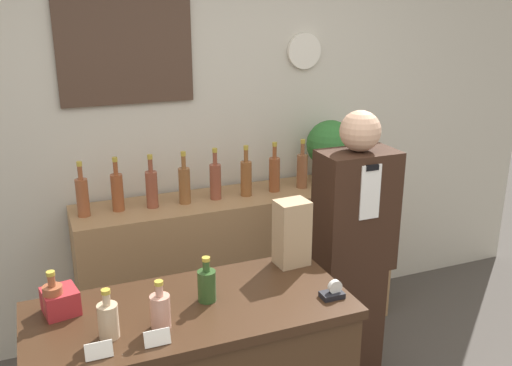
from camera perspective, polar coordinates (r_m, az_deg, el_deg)
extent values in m
cube|color=beige|center=(3.54, -6.23, 5.86)|extent=(5.20, 0.06, 2.70)
cube|color=#473226|center=(3.35, -12.89, 12.63)|extent=(0.76, 0.02, 0.58)
cylinder|color=white|center=(3.69, 4.83, 13.02)|extent=(0.22, 0.03, 0.22)
cube|color=#9E754C|center=(3.65, -1.50, -8.25)|extent=(2.00, 0.42, 0.95)
cube|color=#362113|center=(2.25, -6.53, -12.57)|extent=(1.24, 0.56, 0.04)
cube|color=#331E14|center=(3.30, 9.26, -13.88)|extent=(0.30, 0.24, 0.73)
cube|color=#331E14|center=(2.99, 9.93, -2.73)|extent=(0.40, 0.24, 0.64)
cube|color=white|center=(2.85, 11.36, -0.91)|extent=(0.11, 0.01, 0.28)
cube|color=black|center=(2.81, 11.55, 1.52)|extent=(0.07, 0.01, 0.03)
sphere|color=tan|center=(2.87, 10.38, 5.14)|extent=(0.21, 0.21, 0.21)
cylinder|color=#B27047|center=(3.73, 7.35, 1.02)|extent=(0.19, 0.19, 0.12)
sphere|color=#2D6B2D|center=(3.68, 7.47, 3.85)|extent=(0.31, 0.31, 0.31)
cube|color=tan|center=(2.49, 3.60, -4.99)|extent=(0.15, 0.12, 0.29)
cube|color=black|center=(2.30, 7.60, -11.03)|extent=(0.09, 0.06, 0.02)
cylinder|color=silver|center=(2.29, 7.90, -10.24)|extent=(0.06, 0.02, 0.06)
cube|color=white|center=(2.00, -15.44, -15.85)|extent=(0.09, 0.02, 0.06)
cube|color=white|center=(2.02, -9.85, -15.01)|extent=(0.09, 0.02, 0.06)
cube|color=maroon|center=(2.28, -18.98, -11.13)|extent=(0.14, 0.14, 0.09)
cylinder|color=brown|center=(2.26, -19.55, -11.10)|extent=(0.07, 0.07, 0.13)
cylinder|color=brown|center=(2.22, -19.78, -9.18)|extent=(0.03, 0.03, 0.04)
cylinder|color=#B29933|center=(2.21, -19.87, -8.50)|extent=(0.03, 0.03, 0.01)
cylinder|color=tan|center=(2.08, -14.55, -13.21)|extent=(0.07, 0.07, 0.13)
cylinder|color=tan|center=(2.04, -14.74, -11.18)|extent=(0.03, 0.03, 0.04)
cylinder|color=#B29933|center=(2.03, -14.81, -10.45)|extent=(0.03, 0.03, 0.01)
cylinder|color=tan|center=(2.10, -9.54, -12.57)|extent=(0.07, 0.07, 0.13)
cylinder|color=tan|center=(2.06, -9.66, -10.54)|extent=(0.03, 0.03, 0.04)
cylinder|color=#B29933|center=(2.04, -9.71, -9.82)|extent=(0.03, 0.03, 0.01)
cylinder|color=#2C4B22|center=(2.24, -4.95, -10.21)|extent=(0.07, 0.07, 0.13)
cylinder|color=#2C4B22|center=(2.20, -5.01, -8.28)|extent=(0.03, 0.03, 0.04)
cylinder|color=#B29933|center=(2.19, -5.03, -7.59)|extent=(0.03, 0.03, 0.01)
cylinder|color=brown|center=(3.25, -16.95, -1.42)|extent=(0.07, 0.07, 0.21)
cylinder|color=brown|center=(3.21, -17.18, 0.99)|extent=(0.03, 0.03, 0.07)
cylinder|color=#B29933|center=(3.19, -17.27, 1.85)|extent=(0.03, 0.03, 0.02)
cylinder|color=brown|center=(3.28, -13.69, -0.94)|extent=(0.07, 0.07, 0.21)
cylinder|color=brown|center=(3.24, -13.88, 1.46)|extent=(0.03, 0.03, 0.07)
cylinder|color=#B29933|center=(3.22, -13.94, 2.30)|extent=(0.03, 0.03, 0.02)
cylinder|color=brown|center=(3.29, -10.38, -0.65)|extent=(0.07, 0.07, 0.21)
cylinder|color=brown|center=(3.25, -10.52, 1.74)|extent=(0.03, 0.03, 0.07)
cylinder|color=#B29933|center=(3.24, -10.57, 2.59)|extent=(0.03, 0.03, 0.02)
cylinder|color=brown|center=(3.33, -7.16, -0.28)|extent=(0.07, 0.07, 0.21)
cylinder|color=brown|center=(3.28, -7.26, 2.09)|extent=(0.03, 0.03, 0.07)
cylinder|color=#B29933|center=(3.27, -7.29, 2.93)|extent=(0.03, 0.03, 0.02)
cylinder|color=brown|center=(3.38, -4.08, 0.12)|extent=(0.07, 0.07, 0.21)
cylinder|color=brown|center=(3.34, -4.13, 2.46)|extent=(0.03, 0.03, 0.07)
cylinder|color=#B29933|center=(3.33, -4.15, 3.29)|extent=(0.03, 0.03, 0.02)
cylinder|color=brown|center=(3.43, -0.99, 0.44)|extent=(0.07, 0.07, 0.21)
cylinder|color=brown|center=(3.39, -1.01, 2.74)|extent=(0.03, 0.03, 0.07)
cylinder|color=#B29933|center=(3.38, -1.01, 3.56)|extent=(0.03, 0.03, 0.02)
cylinder|color=brown|center=(3.51, 1.85, 0.84)|extent=(0.07, 0.07, 0.21)
cylinder|color=brown|center=(3.47, 1.87, 3.10)|extent=(0.03, 0.03, 0.07)
cylinder|color=#B29933|center=(3.45, 1.88, 3.90)|extent=(0.03, 0.03, 0.02)
cylinder|color=brown|center=(3.58, 4.63, 1.17)|extent=(0.07, 0.07, 0.21)
cylinder|color=brown|center=(3.55, 4.69, 3.39)|extent=(0.03, 0.03, 0.07)
cylinder|color=#B29933|center=(3.53, 4.71, 4.17)|extent=(0.03, 0.03, 0.02)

